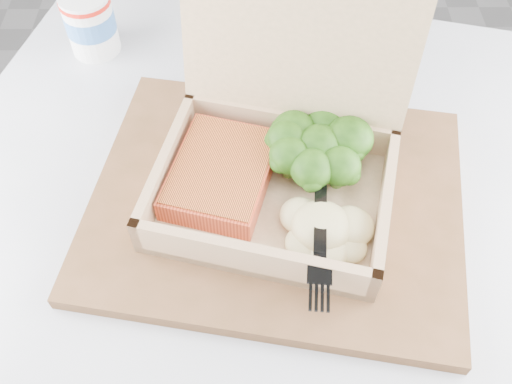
{
  "coord_description": "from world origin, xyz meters",
  "views": [
    {
      "loc": [
        0.2,
        -0.5,
        1.23
      ],
      "look_at": [
        0.2,
        -0.16,
        0.77
      ],
      "focal_mm": 40.0,
      "sensor_mm": 36.0,
      "label": 1
    }
  ],
  "objects_px": {
    "cafe_table": "(264,295)",
    "serving_tray": "(276,201)",
    "takeout_container": "(281,142)",
    "paper_cup": "(90,22)"
  },
  "relations": [
    {
      "from": "cafe_table",
      "to": "takeout_container",
      "type": "xyz_separation_m",
      "value": [
        0.02,
        0.05,
        0.26
      ]
    },
    {
      "from": "cafe_table",
      "to": "takeout_container",
      "type": "relative_size",
      "value": 3.35
    },
    {
      "from": "cafe_table",
      "to": "serving_tray",
      "type": "height_order",
      "value": "serving_tray"
    },
    {
      "from": "cafe_table",
      "to": "serving_tray",
      "type": "xyz_separation_m",
      "value": [
        0.01,
        0.02,
        0.19
      ]
    },
    {
      "from": "serving_tray",
      "to": "paper_cup",
      "type": "relative_size",
      "value": 4.71
    },
    {
      "from": "cafe_table",
      "to": "paper_cup",
      "type": "relative_size",
      "value": 11.45
    },
    {
      "from": "cafe_table",
      "to": "paper_cup",
      "type": "height_order",
      "value": "paper_cup"
    },
    {
      "from": "takeout_container",
      "to": "cafe_table",
      "type": "bearing_deg",
      "value": -94.34
    },
    {
      "from": "cafe_table",
      "to": "serving_tray",
      "type": "relative_size",
      "value": 2.43
    },
    {
      "from": "takeout_container",
      "to": "serving_tray",
      "type": "bearing_deg",
      "value": -83.37
    }
  ]
}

